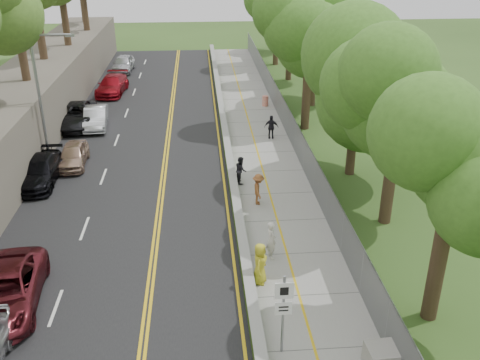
{
  "coord_description": "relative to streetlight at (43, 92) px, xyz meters",
  "views": [
    {
      "loc": [
        -1.48,
        -16.89,
        13.11
      ],
      "look_at": [
        0.5,
        8.0,
        1.4
      ],
      "focal_mm": 40.0,
      "sensor_mm": 36.0,
      "label": 1
    }
  ],
  "objects": [
    {
      "name": "concrete_block",
      "position": [
        14.76,
        -18.0,
        -4.18
      ],
      "size": [
        1.29,
        1.0,
        0.83
      ],
      "primitive_type": "cube",
      "rotation": [
        0.0,
        0.0,
        0.05
      ],
      "color": "gray",
      "rests_on": "sidewalk"
    },
    {
      "name": "ground",
      "position": [
        10.46,
        -14.0,
        -4.64
      ],
      "size": [
        140.0,
        140.0,
        0.0
      ],
      "primitive_type": "plane",
      "color": "#33511E",
      "rests_on": "ground"
    },
    {
      "name": "car_7",
      "position": [
        1.46,
        15.67,
        -3.83
      ],
      "size": [
        2.61,
        5.48,
        1.54
      ],
      "primitive_type": "imported",
      "rotation": [
        0.0,
        0.0,
        -0.09
      ],
      "color": "maroon",
      "rests_on": "road"
    },
    {
      "name": "construction_barrel",
      "position": [
        14.38,
        10.98,
        -4.18
      ],
      "size": [
        0.5,
        0.5,
        0.83
      ],
      "primitive_type": "cylinder",
      "color": "red",
      "rests_on": "sidewalk"
    },
    {
      "name": "person_far",
      "position": [
        13.87,
        3.45,
        -3.77
      ],
      "size": [
        1.03,
        0.6,
        1.65
      ],
      "primitive_type": "imported",
      "rotation": [
        0.0,
        0.0,
        2.92
      ],
      "color": "black",
      "rests_on": "sidewalk"
    },
    {
      "name": "car_2",
      "position": [
        1.46,
        -13.8,
        -3.85
      ],
      "size": [
        2.99,
        5.63,
        1.51
      ],
      "primitive_type": "imported",
      "rotation": [
        0.0,
        0.0,
        0.09
      ],
      "color": "maroon",
      "rests_on": "road"
    },
    {
      "name": "car_8",
      "position": [
        1.46,
        23.79,
        -3.79
      ],
      "size": [
        2.13,
        4.82,
        1.61
      ],
      "primitive_type": "imported",
      "rotation": [
        0.0,
        0.0,
        -0.05
      ],
      "color": "silver",
      "rests_on": "road"
    },
    {
      "name": "signpost",
      "position": [
        11.51,
        -17.02,
        -2.68
      ],
      "size": [
        0.62,
        0.09,
        3.1
      ],
      "color": "gray",
      "rests_on": "sidewalk"
    },
    {
      "name": "painter_0",
      "position": [
        11.21,
        -13.0,
        -3.69
      ],
      "size": [
        0.84,
        1.02,
        1.79
      ],
      "primitive_type": "imported",
      "rotation": [
        0.0,
        0.0,
        1.22
      ],
      "color": "gold",
      "rests_on": "sidewalk"
    },
    {
      "name": "chainlink_fence",
      "position": [
        15.11,
        1.0,
        -3.64
      ],
      "size": [
        0.04,
        66.0,
        2.0
      ],
      "primitive_type": "cube",
      "color": "slate",
      "rests_on": "ground"
    },
    {
      "name": "streetlight",
      "position": [
        0.0,
        0.0,
        0.0
      ],
      "size": [
        2.52,
        0.22,
        8.0
      ],
      "color": "gray",
      "rests_on": "ground"
    },
    {
      "name": "jersey_barrier",
      "position": [
        10.71,
        1.0,
        -4.34
      ],
      "size": [
        0.42,
        66.0,
        0.6
      ],
      "primitive_type": "cube",
      "color": "#71D122",
      "rests_on": "ground"
    },
    {
      "name": "car_4",
      "position": [
        1.24,
        -0.17,
        -3.94
      ],
      "size": [
        1.71,
        3.95,
        1.33
      ],
      "primitive_type": "imported",
      "rotation": [
        0.0,
        0.0,
        0.04
      ],
      "color": "tan",
      "rests_on": "road"
    },
    {
      "name": "painter_3",
      "position": [
        11.91,
        -6.11,
        -3.75
      ],
      "size": [
        0.64,
        1.09,
        1.67
      ],
      "primitive_type": "imported",
      "rotation": [
        0.0,
        0.0,
        1.55
      ],
      "color": "brown",
      "rests_on": "sidewalk"
    },
    {
      "name": "car_3",
      "position": [
        -0.14,
        -2.53,
        -3.88
      ],
      "size": [
        2.05,
        4.97,
        1.44
      ],
      "primitive_type": "imported",
      "rotation": [
        0.0,
        0.0,
        0.01
      ],
      "color": "black",
      "rests_on": "road"
    },
    {
      "name": "painter_1",
      "position": [
        11.91,
        -11.22,
        -3.71
      ],
      "size": [
        0.57,
        0.73,
        1.77
      ],
      "primitive_type": "imported",
      "rotation": [
        0.0,
        0.0,
        1.82
      ],
      "color": "silver",
      "rests_on": "sidewalk"
    },
    {
      "name": "trees_fenceside",
      "position": [
        17.46,
        1.0,
        2.36
      ],
      "size": [
        7.0,
        66.0,
        14.0
      ],
      "primitive_type": null,
      "color": "#4A8328",
      "rests_on": "ground"
    },
    {
      "name": "rock_embankment",
      "position": [
        -3.04,
        1.0,
        -2.64
      ],
      "size": [
        5.0,
        66.0,
        4.0
      ],
      "primitive_type": "cube",
      "color": "#595147",
      "rests_on": "ground"
    },
    {
      "name": "painter_2",
      "position": [
        11.21,
        -3.46,
        -3.81
      ],
      "size": [
        0.67,
        0.82,
        1.56
      ],
      "primitive_type": "imported",
      "rotation": [
        0.0,
        0.0,
        1.67
      ],
      "color": "black",
      "rests_on": "sidewalk"
    },
    {
      "name": "road",
      "position": [
        5.06,
        1.0,
        -4.62
      ],
      "size": [
        11.2,
        66.0,
        0.04
      ],
      "primitive_type": "cube",
      "color": "black",
      "rests_on": "ground"
    },
    {
      "name": "sidewalk",
      "position": [
        13.01,
        1.0,
        -4.61
      ],
      "size": [
        4.2,
        66.0,
        0.05
      ],
      "primitive_type": "cube",
      "color": "gray",
      "rests_on": "ground"
    },
    {
      "name": "car_6",
      "position": [
        -0.04,
        7.25,
        -3.8
      ],
      "size": [
        2.98,
        5.91,
        1.6
      ],
      "primitive_type": "imported",
      "rotation": [
        0.0,
        0.0,
        0.06
      ],
      "color": "black",
      "rests_on": "road"
    },
    {
      "name": "car_5",
      "position": [
        1.46,
        6.82,
        -3.87
      ],
      "size": [
        1.94,
        4.54,
        1.46
      ],
      "primitive_type": "imported",
      "rotation": [
        0.0,
        0.0,
        0.09
      ],
      "color": "#BABDC3",
      "rests_on": "road"
    }
  ]
}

